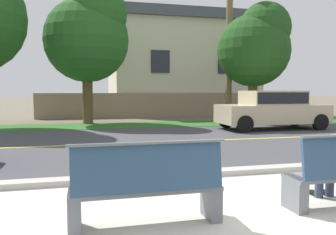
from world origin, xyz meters
The scene contains 12 objects.
ground_plane centered at (0.00, 8.00, 0.00)m, with size 140.00×140.00×0.00m, color #665B4C.
sidewalk_pavement centered at (0.00, 0.40, 0.01)m, with size 44.00×3.60×0.01m, color beige.
curb_edge centered at (0.00, 2.35, 0.06)m, with size 44.00×0.30×0.11m, color #ADA89E.
street_asphalt centered at (0.00, 6.50, 0.00)m, with size 52.00×8.00×0.01m, color #424247.
road_centre_line centered at (0.00, 6.50, 0.01)m, with size 48.00×0.14×0.01m, color #E0CC4C.
far_verge_grass centered at (0.00, 11.80, 0.01)m, with size 48.00×2.80×0.02m, color #2D6026.
bench_left centered at (-1.37, 0.31, 0.45)m, with size 1.74×0.48×1.01m.
car_beige_far centered at (5.29, 8.90, 0.85)m, with size 4.30×1.86×1.54m.
shade_tree_left centered at (-1.71, 12.82, 4.11)m, with size 3.84×3.84×6.33m.
shade_tree_centre centered at (6.06, 11.73, 3.70)m, with size 3.46×3.46×5.71m.
garden_wall centered at (1.91, 16.13, 0.70)m, with size 13.00×0.36×1.40m, color gray.
house_across_street centered at (4.38, 19.33, 3.25)m, with size 9.87×6.91×6.42m.
Camera 1 is at (-2.06, -3.46, 1.56)m, focal length 36.90 mm.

